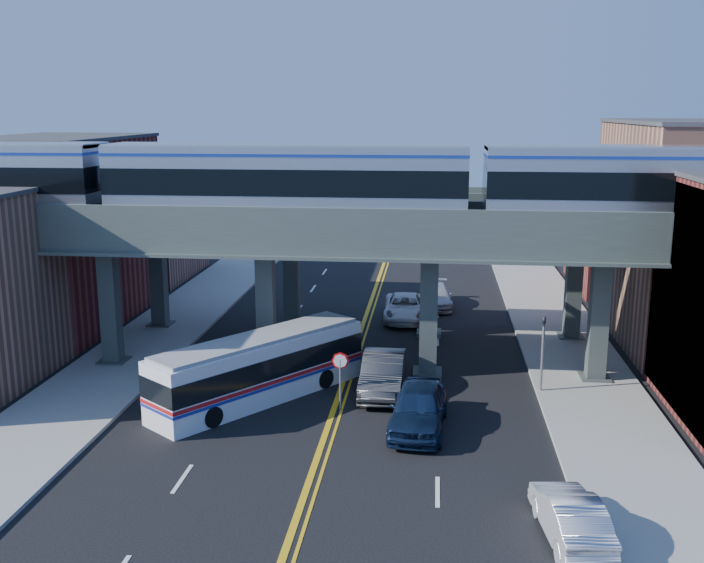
{
  "coord_description": "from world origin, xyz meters",
  "views": [
    {
      "loc": [
        4.2,
        -28.77,
        12.85
      ],
      "look_at": [
        0.33,
        7.43,
        4.76
      ],
      "focal_mm": 40.0,
      "sensor_mm": 36.0,
      "label": 1
    }
  ],
  "objects_px": {
    "traffic_signal": "(543,346)",
    "car_lane_d": "(436,296)",
    "stop_sign": "(340,372)",
    "car_lane_c": "(405,307)",
    "car_lane_a": "(418,408)",
    "car_parked_curb": "(571,516)",
    "transit_train": "(287,180)",
    "car_lane_b": "(383,373)",
    "transit_bus": "(260,369)"
  },
  "relations": [
    {
      "from": "stop_sign",
      "to": "transit_bus",
      "type": "height_order",
      "value": "transit_bus"
    },
    {
      "from": "car_lane_a",
      "to": "car_lane_d",
      "type": "xyz_separation_m",
      "value": [
        0.66,
        20.39,
        -0.2
      ]
    },
    {
      "from": "car_lane_c",
      "to": "car_lane_d",
      "type": "height_order",
      "value": "car_lane_c"
    },
    {
      "from": "transit_bus",
      "to": "car_lane_a",
      "type": "xyz_separation_m",
      "value": [
        7.16,
        -2.67,
        -0.5
      ]
    },
    {
      "from": "car_lane_a",
      "to": "car_lane_d",
      "type": "distance_m",
      "value": 20.4
    },
    {
      "from": "stop_sign",
      "to": "car_lane_a",
      "type": "relative_size",
      "value": 0.49
    },
    {
      "from": "transit_train",
      "to": "stop_sign",
      "type": "relative_size",
      "value": 19.99
    },
    {
      "from": "transit_bus",
      "to": "car_parked_curb",
      "type": "distance_m",
      "value": 15.97
    },
    {
      "from": "transit_train",
      "to": "stop_sign",
      "type": "bearing_deg",
      "value": -57.85
    },
    {
      "from": "traffic_signal",
      "to": "car_parked_curb",
      "type": "distance_m",
      "value": 12.68
    },
    {
      "from": "car_parked_curb",
      "to": "car_lane_d",
      "type": "bearing_deg",
      "value": -88.73
    },
    {
      "from": "car_lane_a",
      "to": "car_lane_c",
      "type": "relative_size",
      "value": 0.99
    },
    {
      "from": "car_lane_b",
      "to": "car_lane_d",
      "type": "height_order",
      "value": "car_lane_b"
    },
    {
      "from": "transit_bus",
      "to": "car_lane_b",
      "type": "xyz_separation_m",
      "value": [
        5.45,
        1.46,
        -0.53
      ]
    },
    {
      "from": "traffic_signal",
      "to": "car_lane_b",
      "type": "distance_m",
      "value": 7.37
    },
    {
      "from": "transit_train",
      "to": "traffic_signal",
      "type": "height_order",
      "value": "transit_train"
    },
    {
      "from": "transit_bus",
      "to": "car_lane_c",
      "type": "height_order",
      "value": "transit_bus"
    },
    {
      "from": "transit_bus",
      "to": "car_lane_d",
      "type": "distance_m",
      "value": 19.38
    },
    {
      "from": "car_lane_d",
      "to": "transit_bus",
      "type": "bearing_deg",
      "value": -116.64
    },
    {
      "from": "car_lane_a",
      "to": "transit_bus",
      "type": "bearing_deg",
      "value": 163.39
    },
    {
      "from": "car_lane_d",
      "to": "car_parked_curb",
      "type": "xyz_separation_m",
      "value": [
        4.14,
        -28.28,
        0.02
      ]
    },
    {
      "from": "car_parked_curb",
      "to": "transit_train",
      "type": "bearing_deg",
      "value": -59.14
    },
    {
      "from": "car_lane_a",
      "to": "car_lane_c",
      "type": "bearing_deg",
      "value": 98.01
    },
    {
      "from": "traffic_signal",
      "to": "car_lane_d",
      "type": "height_order",
      "value": "traffic_signal"
    },
    {
      "from": "stop_sign",
      "to": "car_lane_b",
      "type": "xyz_separation_m",
      "value": [
        1.69,
        2.46,
        -0.86
      ]
    },
    {
      "from": "stop_sign",
      "to": "car_lane_c",
      "type": "height_order",
      "value": "stop_sign"
    },
    {
      "from": "transit_train",
      "to": "car_lane_b",
      "type": "height_order",
      "value": "transit_train"
    },
    {
      "from": "car_lane_d",
      "to": "stop_sign",
      "type": "bearing_deg",
      "value": -105.07
    },
    {
      "from": "transit_train",
      "to": "traffic_signal",
      "type": "xyz_separation_m",
      "value": [
        12.04,
        -2.0,
        -7.18
      ]
    },
    {
      "from": "traffic_signal",
      "to": "transit_bus",
      "type": "relative_size",
      "value": 0.41
    },
    {
      "from": "transit_train",
      "to": "transit_bus",
      "type": "distance_m",
      "value": 9.02
    },
    {
      "from": "car_lane_c",
      "to": "car_parked_curb",
      "type": "xyz_separation_m",
      "value": [
        6.03,
        -24.87,
        -0.02
      ]
    },
    {
      "from": "car_lane_a",
      "to": "car_lane_c",
      "type": "xyz_separation_m",
      "value": [
        -1.23,
        16.99,
        -0.16
      ]
    },
    {
      "from": "stop_sign",
      "to": "car_parked_curb",
      "type": "distance_m",
      "value": 12.64
    },
    {
      "from": "traffic_signal",
      "to": "car_lane_a",
      "type": "xyz_separation_m",
      "value": [
        -5.5,
        -4.68,
        -1.38
      ]
    },
    {
      "from": "traffic_signal",
      "to": "transit_bus",
      "type": "bearing_deg",
      "value": -171.0
    },
    {
      "from": "transit_bus",
      "to": "car_lane_a",
      "type": "distance_m",
      "value": 7.66
    },
    {
      "from": "transit_bus",
      "to": "car_lane_a",
      "type": "height_order",
      "value": "transit_bus"
    },
    {
      "from": "traffic_signal",
      "to": "car_parked_curb",
      "type": "bearing_deg",
      "value": -93.19
    },
    {
      "from": "stop_sign",
      "to": "car_lane_c",
      "type": "relative_size",
      "value": 0.48
    },
    {
      "from": "transit_bus",
      "to": "car_parked_curb",
      "type": "height_order",
      "value": "transit_bus"
    },
    {
      "from": "car_lane_c",
      "to": "car_parked_curb",
      "type": "distance_m",
      "value": 25.59
    },
    {
      "from": "stop_sign",
      "to": "car_lane_a",
      "type": "bearing_deg",
      "value": -26.27
    },
    {
      "from": "stop_sign",
      "to": "car_lane_a",
      "type": "distance_m",
      "value": 3.88
    },
    {
      "from": "car_lane_b",
      "to": "traffic_signal",
      "type": "bearing_deg",
      "value": 4.74
    },
    {
      "from": "stop_sign",
      "to": "car_lane_b",
      "type": "bearing_deg",
      "value": 55.46
    },
    {
      "from": "car_lane_a",
      "to": "car_lane_b",
      "type": "relative_size",
      "value": 0.99
    },
    {
      "from": "car_lane_b",
      "to": "car_lane_d",
      "type": "xyz_separation_m",
      "value": [
        2.37,
        16.26,
        -0.17
      ]
    },
    {
      "from": "car_lane_b",
      "to": "stop_sign",
      "type": "bearing_deg",
      "value": -124.11
    },
    {
      "from": "car_lane_b",
      "to": "car_lane_c",
      "type": "relative_size",
      "value": 1.0
    }
  ]
}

